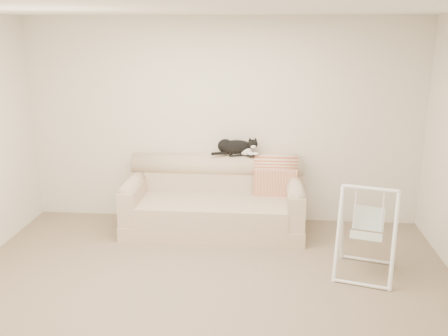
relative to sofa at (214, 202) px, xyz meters
name	(u,v)px	position (x,y,z in m)	size (l,w,h in m)	color
ground_plane	(205,294)	(0.08, -1.62, -0.35)	(5.00, 5.00, 0.00)	#78654D
room_shell	(203,138)	(0.08, -1.62, 1.18)	(5.04, 4.04, 2.60)	silver
sofa	(214,202)	(0.00, 0.00, 0.00)	(2.20, 0.93, 0.90)	tan
remote_a	(236,155)	(0.26, 0.23, 0.56)	(0.19, 0.10, 0.03)	black
remote_b	(248,155)	(0.41, 0.22, 0.56)	(0.17, 0.12, 0.02)	black
tuxedo_cat	(236,147)	(0.26, 0.25, 0.66)	(0.59, 0.25, 0.23)	black
throw_blanket	(276,170)	(0.75, 0.23, 0.37)	(0.54, 0.38, 0.58)	#BC502C
baby_swing	(367,231)	(1.67, -1.05, 0.12)	(0.72, 0.74, 0.95)	white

